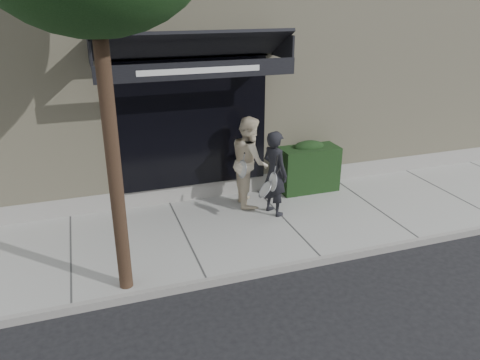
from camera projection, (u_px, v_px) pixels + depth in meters
name	position (u px, v px, depth m)	size (l,w,h in m)	color
ground	(284.00, 224.00, 9.26)	(80.00, 80.00, 0.00)	black
sidewalk	(284.00, 222.00, 9.24)	(20.00, 3.00, 0.12)	#9D9D98
curb	(322.00, 261.00, 7.87)	(20.00, 0.10, 0.14)	gray
building_facade	(213.00, 54.00, 12.60)	(14.30, 8.04, 5.64)	#BAB08E
hedge	(308.00, 166.00, 10.45)	(1.30, 0.70, 1.14)	black
pedestrian_front	(275.00, 173.00, 9.16)	(0.72, 0.88, 1.71)	black
pedestrian_back	(250.00, 161.00, 9.59)	(0.83, 1.00, 1.87)	beige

